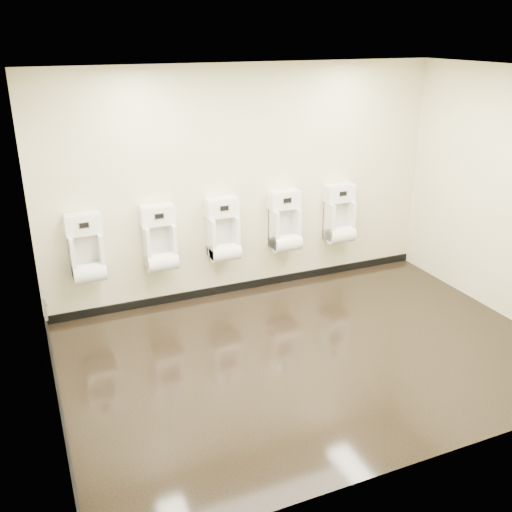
{
  "coord_description": "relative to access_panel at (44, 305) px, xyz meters",
  "views": [
    {
      "loc": [
        -2.53,
        -4.5,
        3.15
      ],
      "look_at": [
        -0.38,
        0.55,
        0.95
      ],
      "focal_mm": 40.0,
      "sensor_mm": 36.0,
      "label": 1
    }
  ],
  "objects": [
    {
      "name": "back_wall",
      "position": [
        2.48,
        0.55,
        0.9
      ],
      "size": [
        5.0,
        0.02,
        2.8
      ],
      "primitive_type": "cube",
      "color": "beige",
      "rests_on": "ground"
    },
    {
      "name": "urinal_4",
      "position": [
        3.74,
        0.42,
        0.34
      ],
      "size": [
        0.4,
        0.3,
        0.75
      ],
      "color": "white",
      "rests_on": "back_wall"
    },
    {
      "name": "urinal_0",
      "position": [
        0.52,
        0.42,
        0.34
      ],
      "size": [
        0.4,
        0.3,
        0.75
      ],
      "color": "white",
      "rests_on": "back_wall"
    },
    {
      "name": "ceiling",
      "position": [
        2.48,
        -1.2,
        2.3
      ],
      "size": [
        5.0,
        3.5,
        0.0
      ],
      "primitive_type": "cube",
      "color": "silver"
    },
    {
      "name": "ground",
      "position": [
        2.48,
        -1.2,
        -0.5
      ],
      "size": [
        5.0,
        3.5,
        0.0
      ],
      "primitive_type": "cube",
      "color": "black",
      "rests_on": "ground"
    },
    {
      "name": "access_panel",
      "position": [
        0.0,
        0.0,
        0.0
      ],
      "size": [
        0.04,
        0.25,
        0.25
      ],
      "color": "#9E9EA3",
      "rests_on": "left_wall"
    },
    {
      "name": "skirting_left",
      "position": [
        -0.01,
        -1.2,
        -0.45
      ],
      "size": [
        0.02,
        3.5,
        0.1
      ],
      "primitive_type": "cube",
      "color": "black",
      "rests_on": "ground"
    },
    {
      "name": "skirting_back",
      "position": [
        2.48,
        0.54,
        -0.45
      ],
      "size": [
        5.0,
        0.02,
        0.1
      ],
      "primitive_type": "cube",
      "color": "black",
      "rests_on": "ground"
    },
    {
      "name": "tile_overlay_left",
      "position": [
        -0.01,
        -1.2,
        0.9
      ],
      "size": [
        0.01,
        3.5,
        2.8
      ],
      "primitive_type": "cube",
      "color": "silver",
      "rests_on": "ground"
    },
    {
      "name": "urinal_2",
      "position": [
        2.12,
        0.42,
        0.34
      ],
      "size": [
        0.4,
        0.3,
        0.75
      ],
      "color": "white",
      "rests_on": "back_wall"
    },
    {
      "name": "urinal_1",
      "position": [
        1.34,
        0.42,
        0.34
      ],
      "size": [
        0.4,
        0.3,
        0.75
      ],
      "color": "white",
      "rests_on": "back_wall"
    },
    {
      "name": "urinal_3",
      "position": [
        2.95,
        0.42,
        0.34
      ],
      "size": [
        0.4,
        0.3,
        0.75
      ],
      "color": "white",
      "rests_on": "back_wall"
    },
    {
      "name": "front_wall",
      "position": [
        2.48,
        -2.95,
        0.9
      ],
      "size": [
        5.0,
        0.02,
        2.8
      ],
      "primitive_type": "cube",
      "color": "beige",
      "rests_on": "ground"
    },
    {
      "name": "left_wall",
      "position": [
        -0.02,
        -1.2,
        0.9
      ],
      "size": [
        0.02,
        3.5,
        2.8
      ],
      "primitive_type": "cube",
      "color": "beige",
      "rests_on": "ground"
    }
  ]
}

